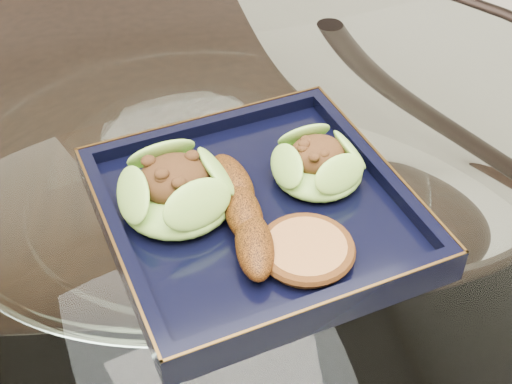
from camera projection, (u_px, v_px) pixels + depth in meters
name	position (u px, v px, depth m)	size (l,w,h in m)	color
dining_table	(204.00, 317.00, 0.79)	(1.13, 1.13, 0.77)	white
dining_chair	(115.00, 102.00, 1.23)	(0.46, 0.46, 0.93)	black
navy_plate	(256.00, 216.00, 0.66)	(0.27, 0.27, 0.02)	black
lettuce_wrap_left	(177.00, 193.00, 0.64)	(0.10, 0.10, 0.04)	#61A32F
lettuce_wrap_right	(318.00, 166.00, 0.68)	(0.09, 0.09, 0.03)	#72A730
roasted_plantain	(243.00, 212.00, 0.63)	(0.15, 0.03, 0.03)	#65310A
crumb_patty	(306.00, 251.00, 0.61)	(0.07, 0.07, 0.01)	#AA6B38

